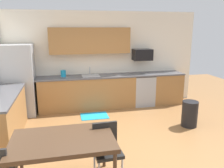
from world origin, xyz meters
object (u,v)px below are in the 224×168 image
at_px(oven_range, 142,90).
at_px(chair_near_table, 107,147).
at_px(dining_table, 63,143).
at_px(kettle, 63,74).
at_px(microwave, 142,55).
at_px(refrigerator, 19,80).
at_px(trash_bin, 190,114).

relative_size(oven_range, chair_near_table, 1.07).
relative_size(dining_table, kettle, 7.00).
relative_size(oven_range, kettle, 4.55).
relative_size(microwave, dining_table, 0.39).
bearing_deg(chair_near_table, refrigerator, 118.67).
distance_m(refrigerator, kettle, 1.13).
distance_m(trash_bin, kettle, 3.40).
bearing_deg(kettle, chair_near_table, -80.04).
bearing_deg(trash_bin, dining_table, -151.81).
bearing_deg(refrigerator, dining_table, -71.73).
height_order(microwave, dining_table, microwave).
xyz_separation_m(oven_range, dining_table, (-2.34, -3.28, 0.25)).
bearing_deg(microwave, refrigerator, -176.96).
bearing_deg(trash_bin, microwave, 106.16).
bearing_deg(refrigerator, oven_range, 1.35).
xyz_separation_m(refrigerator, trash_bin, (3.93, -1.66, -0.62)).
relative_size(microwave, chair_near_table, 0.64).
xyz_separation_m(refrigerator, dining_table, (1.05, -3.20, -0.21)).
xyz_separation_m(microwave, kettle, (-2.27, -0.05, -0.46)).
distance_m(oven_range, chair_near_table, 3.59).
height_order(dining_table, chair_near_table, chair_near_table).
bearing_deg(trash_bin, kettle, 147.52).
distance_m(oven_range, microwave, 1.03).
bearing_deg(kettle, dining_table, -91.14).
bearing_deg(dining_table, chair_near_table, 10.30).
relative_size(chair_near_table, kettle, 4.25).
height_order(oven_range, microwave, microwave).
xyz_separation_m(oven_range, trash_bin, (0.53, -1.74, -0.16)).
bearing_deg(kettle, oven_range, -1.26).
distance_m(oven_range, trash_bin, 1.82).
height_order(chair_near_table, trash_bin, chair_near_table).
xyz_separation_m(oven_range, kettle, (-2.27, 0.05, 0.56)).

